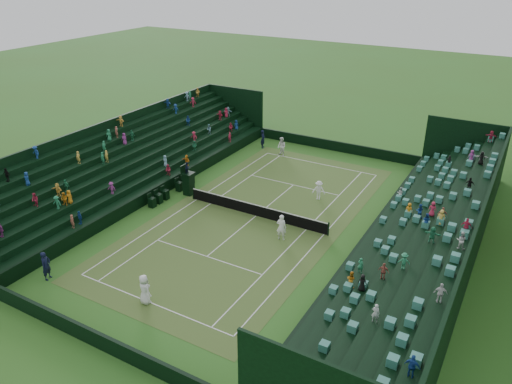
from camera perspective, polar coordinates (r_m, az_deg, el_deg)
ground at (r=37.36m, az=-0.00°, el=-2.77°), size 160.00×160.00×0.00m
court_surface at (r=37.36m, az=-0.00°, el=-2.76°), size 12.97×26.77×0.01m
perimeter_wall_north at (r=50.37m, az=9.06°, el=5.22°), size 17.17×0.20×1.00m
perimeter_wall_south at (r=26.91m, az=-17.76°, el=-15.73°), size 17.17×0.20×1.00m
perimeter_wall_east at (r=34.24m, az=12.47°, el=-5.31°), size 0.20×31.77×1.00m
perimeter_wall_west at (r=41.57m, az=-10.20°, el=0.64°), size 0.20×31.77×1.00m
north_grandstand at (r=33.01m, az=19.53°, el=-5.43°), size 6.60×32.00×4.90m
south_grandstand at (r=43.79m, az=-14.55°, el=3.02°), size 6.60×32.00×4.90m
tennis_net at (r=37.11m, az=-0.00°, el=-2.05°), size 11.67×0.10×1.06m
umpire_chair at (r=40.58m, az=-7.76°, el=1.29°), size 0.90×0.90×2.83m
courtside_chairs at (r=41.02m, az=-9.55°, el=0.22°), size 0.51×5.48×1.10m
player_near_west at (r=28.85m, az=-12.62°, el=-10.81°), size 1.00×0.78×1.81m
player_near_east at (r=34.00m, az=2.92°, el=-4.04°), size 0.77×0.58×1.90m
player_far_west at (r=48.42m, az=2.95°, el=5.21°), size 1.10×1.00×1.85m
player_far_east at (r=39.88m, az=7.18°, el=0.21°), size 1.15×0.88×1.58m
line_judge_north at (r=50.41m, az=0.80°, el=6.08°), size 0.64×0.79×1.86m
line_judge_south at (r=32.56m, az=-22.86°, el=-7.77°), size 0.59×0.76×1.86m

